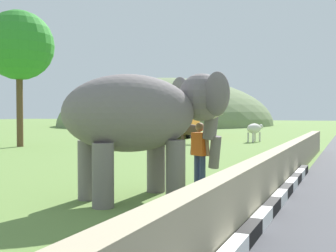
{
  "coord_description": "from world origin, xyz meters",
  "views": [
    {
      "loc": [
        -5.74,
        1.99,
        1.88
      ],
      "look_at": [
        2.57,
        5.79,
        1.6
      ],
      "focal_mm": 43.17,
      "sensor_mm": 36.0,
      "label": 1
    }
  ],
  "objects_px": {
    "cow_mid": "(254,129)",
    "cow_near": "(190,130)",
    "elephant": "(147,115)",
    "person_handler": "(200,151)",
    "bus_orange": "(179,111)"
  },
  "relations": [
    {
      "from": "elephant",
      "to": "person_handler",
      "type": "distance_m",
      "value": 1.98
    },
    {
      "from": "elephant",
      "to": "cow_near",
      "type": "xyz_separation_m",
      "value": [
        15.31,
        4.93,
        -0.98
      ]
    },
    {
      "from": "cow_near",
      "to": "bus_orange",
      "type": "bearing_deg",
      "value": 27.72
    },
    {
      "from": "elephant",
      "to": "bus_orange",
      "type": "height_order",
      "value": "bus_orange"
    },
    {
      "from": "person_handler",
      "to": "bus_orange",
      "type": "relative_size",
      "value": 0.19
    },
    {
      "from": "person_handler",
      "to": "elephant",
      "type": "bearing_deg",
      "value": 157.2
    },
    {
      "from": "elephant",
      "to": "cow_near",
      "type": "height_order",
      "value": "elephant"
    },
    {
      "from": "person_handler",
      "to": "bus_orange",
      "type": "height_order",
      "value": "bus_orange"
    },
    {
      "from": "person_handler",
      "to": "cow_mid",
      "type": "bearing_deg",
      "value": 7.97
    },
    {
      "from": "person_handler",
      "to": "cow_near",
      "type": "relative_size",
      "value": 0.86
    },
    {
      "from": "cow_mid",
      "to": "cow_near",
      "type": "bearing_deg",
      "value": 137.31
    },
    {
      "from": "cow_near",
      "to": "cow_mid",
      "type": "height_order",
      "value": "same"
    },
    {
      "from": "elephant",
      "to": "cow_mid",
      "type": "xyz_separation_m",
      "value": [
        18.78,
        1.73,
        -0.98
      ]
    },
    {
      "from": "bus_orange",
      "to": "cow_near",
      "type": "bearing_deg",
      "value": -152.28
    },
    {
      "from": "elephant",
      "to": "person_handler",
      "type": "relative_size",
      "value": 2.38
    }
  ]
}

